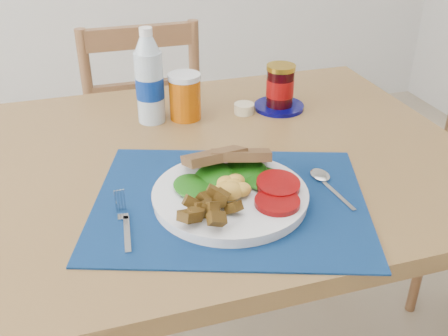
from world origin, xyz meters
name	(u,v)px	position (x,y,z in m)	size (l,w,h in m)	color
table	(163,194)	(0.00, 0.20, 0.67)	(1.40, 0.90, 0.75)	brown
chair_far	(141,114)	(0.06, 0.91, 0.56)	(0.41, 0.39, 1.09)	brown
placemat	(230,201)	(0.10, 0.00, 0.75)	(0.52, 0.41, 0.00)	black
breakfast_plate	(228,193)	(0.09, 0.00, 0.77)	(0.29, 0.29, 0.07)	silver
fork	(125,223)	(-0.11, -0.01, 0.76)	(0.02, 0.15, 0.00)	#B2B5BA
spoon	(326,182)	(0.30, 0.01, 0.76)	(0.04, 0.16, 0.00)	#B2B5BA
water_bottle	(149,81)	(0.02, 0.42, 0.85)	(0.07, 0.07, 0.24)	#ADBFCC
juice_glass	(185,98)	(0.11, 0.41, 0.81)	(0.08, 0.08, 0.11)	#B44F04
ramekin	(244,108)	(0.26, 0.39, 0.76)	(0.05, 0.05, 0.03)	#C6B991
jam_on_saucer	(280,90)	(0.36, 0.40, 0.80)	(0.13, 0.13, 0.12)	#050448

